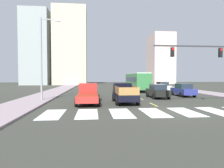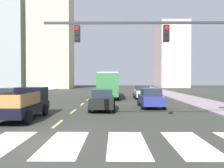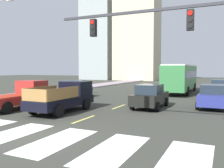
% 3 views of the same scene
% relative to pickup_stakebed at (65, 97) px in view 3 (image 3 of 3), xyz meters
% --- Properties ---
extents(ground_plane, '(160.00, 160.00, 0.00)m').
position_rel_pickup_stakebed_xyz_m(ground_plane, '(2.57, -5.80, -0.94)').
color(ground_plane, '#31332C').
extents(sidewalk_left, '(3.90, 110.00, 0.15)m').
position_rel_pickup_stakebed_xyz_m(sidewalk_left, '(-9.74, 12.20, -0.86)').
color(sidewalk_left, gray).
rests_on(sidewalk_left, ground).
extents(crosswalk_stripe_3, '(1.52, 3.91, 0.01)m').
position_rel_pickup_stakebed_xyz_m(crosswalk_stripe_3, '(1.33, -5.80, -0.93)').
color(crosswalk_stripe_3, white).
rests_on(crosswalk_stripe_3, ground).
extents(crosswalk_stripe_4, '(1.52, 3.91, 0.01)m').
position_rel_pickup_stakebed_xyz_m(crosswalk_stripe_4, '(3.80, -5.80, -0.93)').
color(crosswalk_stripe_4, white).
rests_on(crosswalk_stripe_4, ground).
extents(crosswalk_stripe_5, '(1.52, 3.91, 0.01)m').
position_rel_pickup_stakebed_xyz_m(crosswalk_stripe_5, '(6.26, -5.80, -0.93)').
color(crosswalk_stripe_5, white).
rests_on(crosswalk_stripe_5, ground).
extents(crosswalk_stripe_6, '(1.52, 3.91, 0.01)m').
position_rel_pickup_stakebed_xyz_m(crosswalk_stripe_6, '(8.72, -5.80, -0.93)').
color(crosswalk_stripe_6, white).
rests_on(crosswalk_stripe_6, ground).
extents(lane_dash_0, '(0.16, 2.40, 0.01)m').
position_rel_pickup_stakebed_xyz_m(lane_dash_0, '(2.57, -1.80, -0.93)').
color(lane_dash_0, '#D4C552').
rests_on(lane_dash_0, ground).
extents(lane_dash_1, '(0.16, 2.40, 0.01)m').
position_rel_pickup_stakebed_xyz_m(lane_dash_1, '(2.57, 3.20, -0.93)').
color(lane_dash_1, '#D4C552').
rests_on(lane_dash_1, ground).
extents(lane_dash_2, '(0.16, 2.40, 0.01)m').
position_rel_pickup_stakebed_xyz_m(lane_dash_2, '(2.57, 8.20, -0.93)').
color(lane_dash_2, '#D4C552').
rests_on(lane_dash_2, ground).
extents(lane_dash_3, '(0.16, 2.40, 0.01)m').
position_rel_pickup_stakebed_xyz_m(lane_dash_3, '(2.57, 13.20, -0.93)').
color(lane_dash_3, '#D4C552').
rests_on(lane_dash_3, ground).
extents(lane_dash_4, '(0.16, 2.40, 0.01)m').
position_rel_pickup_stakebed_xyz_m(lane_dash_4, '(2.57, 18.20, -0.93)').
color(lane_dash_4, '#D4C552').
rests_on(lane_dash_4, ground).
extents(lane_dash_5, '(0.16, 2.40, 0.01)m').
position_rel_pickup_stakebed_xyz_m(lane_dash_5, '(2.57, 23.20, -0.93)').
color(lane_dash_5, '#D4C552').
rests_on(lane_dash_5, ground).
extents(lane_dash_6, '(0.16, 2.40, 0.01)m').
position_rel_pickup_stakebed_xyz_m(lane_dash_6, '(2.57, 28.20, -0.93)').
color(lane_dash_6, '#D4C552').
rests_on(lane_dash_6, ground).
extents(lane_dash_7, '(0.16, 2.40, 0.01)m').
position_rel_pickup_stakebed_xyz_m(lane_dash_7, '(2.57, 33.20, -0.93)').
color(lane_dash_7, '#D4C552').
rests_on(lane_dash_7, ground).
extents(pickup_stakebed, '(2.18, 5.20, 1.96)m').
position_rel_pickup_stakebed_xyz_m(pickup_stakebed, '(0.00, 0.00, 0.00)').
color(pickup_stakebed, black).
rests_on(pickup_stakebed, ground).
extents(pickup_dark, '(2.18, 5.20, 1.96)m').
position_rel_pickup_stakebed_xyz_m(pickup_dark, '(-3.68, -0.41, -0.02)').
color(pickup_dark, '#A72722').
rests_on(pickup_dark, ground).
extents(city_bus, '(2.72, 10.80, 3.32)m').
position_rel_pickup_stakebed_xyz_m(city_bus, '(5.02, 16.07, 1.02)').
color(city_bus, '#32753D').
rests_on(city_bus, ground).
extents(sedan_mid, '(2.02, 4.40, 1.72)m').
position_rel_pickup_stakebed_xyz_m(sedan_mid, '(4.82, 3.74, -0.08)').
color(sedan_mid, black).
rests_on(sedan_mid, ground).
extents(sedan_far, '(2.02, 4.40, 1.72)m').
position_rel_pickup_stakebed_xyz_m(sedan_far, '(-3.59, 6.29, -0.08)').
color(sedan_far, navy).
rests_on(sedan_far, ground).
extents(sedan_near_left, '(2.02, 4.40, 1.72)m').
position_rel_pickup_stakebed_xyz_m(sedan_near_left, '(8.99, 5.52, -0.08)').
color(sedan_near_left, navy).
rests_on(sedan_near_left, ground).
extents(sedan_near_right, '(2.02, 4.40, 1.72)m').
position_rel_pickup_stakebed_xyz_m(sedan_near_right, '(9.32, 14.48, -0.08)').
color(sedan_near_right, beige).
rests_on(sedan_near_right, ground).
extents(tower_tall_centre, '(10.58, 7.44, 25.05)m').
position_rel_pickup_stakebed_xyz_m(tower_tall_centre, '(-10.61, 45.43, 11.59)').
color(tower_tall_centre, '#BBB494').
rests_on(tower_tall_centre, ground).
extents(block_mid_right, '(8.54, 9.68, 23.87)m').
position_rel_pickup_stakebed_xyz_m(block_mid_right, '(-21.39, 46.44, 11.00)').
color(block_mid_right, '#8F9A98').
rests_on(block_mid_right, ground).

